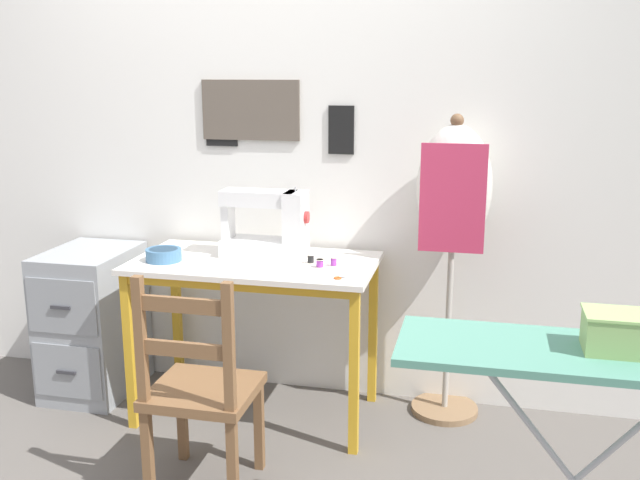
# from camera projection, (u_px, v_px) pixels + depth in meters

# --- Properties ---
(ground_plane) EXTENTS (14.00, 14.00, 0.00)m
(ground_plane) POSITION_uv_depth(u_px,v_px,m) (237.00, 443.00, 3.17)
(ground_plane) COLOR #5B5651
(wall_back) EXTENTS (10.00, 0.07, 2.55)m
(wall_back) POSITION_uv_depth(u_px,v_px,m) (275.00, 142.00, 3.50)
(wall_back) COLOR silver
(wall_back) RESTS_ON ground_plane
(sewing_table) EXTENTS (1.12, 0.60, 0.77)m
(sewing_table) POSITION_uv_depth(u_px,v_px,m) (254.00, 281.00, 3.28)
(sewing_table) COLOR silver
(sewing_table) RESTS_ON ground_plane
(sewing_machine) EXTENTS (0.41, 0.18, 0.34)m
(sewing_machine) POSITION_uv_depth(u_px,v_px,m) (269.00, 226.00, 3.31)
(sewing_machine) COLOR white
(sewing_machine) RESTS_ON sewing_table
(fabric_bowl) EXTENTS (0.16, 0.16, 0.06)m
(fabric_bowl) POSITION_uv_depth(u_px,v_px,m) (164.00, 254.00, 3.26)
(fabric_bowl) COLOR teal
(fabric_bowl) RESTS_ON sewing_table
(scissors) EXTENTS (0.12, 0.09, 0.01)m
(scissors) POSITION_uv_depth(u_px,v_px,m) (343.00, 278.00, 2.99)
(scissors) COLOR silver
(scissors) RESTS_ON sewing_table
(thread_spool_near_machine) EXTENTS (0.04, 0.04, 0.04)m
(thread_spool_near_machine) POSITION_uv_depth(u_px,v_px,m) (311.00, 259.00, 3.22)
(thread_spool_near_machine) COLOR black
(thread_spool_near_machine) RESTS_ON sewing_table
(thread_spool_mid_table) EXTENTS (0.04, 0.04, 0.04)m
(thread_spool_mid_table) POSITION_uv_depth(u_px,v_px,m) (320.00, 263.00, 3.15)
(thread_spool_mid_table) COLOR purple
(thread_spool_mid_table) RESTS_ON sewing_table
(thread_spool_far_edge) EXTENTS (0.03, 0.03, 0.04)m
(thread_spool_far_edge) POSITION_uv_depth(u_px,v_px,m) (334.00, 262.00, 3.18)
(thread_spool_far_edge) COLOR purple
(thread_spool_far_edge) RESTS_ON sewing_table
(wooden_chair) EXTENTS (0.40, 0.38, 0.90)m
(wooden_chair) POSITION_uv_depth(u_px,v_px,m) (200.00, 391.00, 2.73)
(wooden_chair) COLOR brown
(wooden_chair) RESTS_ON ground_plane
(filing_cabinet) EXTENTS (0.39, 0.53, 0.74)m
(filing_cabinet) POSITION_uv_depth(u_px,v_px,m) (93.00, 322.00, 3.62)
(filing_cabinet) COLOR #93999E
(filing_cabinet) RESTS_ON ground_plane
(dress_form) EXTENTS (0.34, 0.32, 1.43)m
(dress_form) POSITION_uv_depth(u_px,v_px,m) (453.00, 204.00, 3.22)
(dress_form) COLOR #846647
(dress_form) RESTS_ON ground_plane
(ironing_board) EXTENTS (1.09, 0.38, 0.83)m
(ironing_board) POSITION_uv_depth(u_px,v_px,m) (584.00, 365.00, 2.08)
(ironing_board) COLOR #518E7A
(ironing_board) RESTS_ON ground_plane
(storage_box) EXTENTS (0.18, 0.15, 0.12)m
(storage_box) POSITION_uv_depth(u_px,v_px,m) (615.00, 332.00, 2.05)
(storage_box) COLOR #8EB266
(storage_box) RESTS_ON ironing_board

